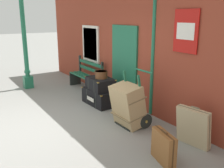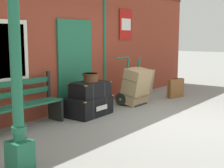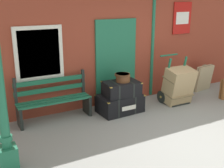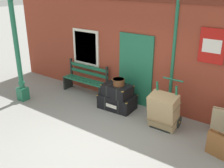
# 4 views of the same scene
# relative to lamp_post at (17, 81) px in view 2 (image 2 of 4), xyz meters

# --- Properties ---
(ground_plane) EXTENTS (60.00, 60.00, 0.00)m
(ground_plane) POSITION_rel_lamp_post_xyz_m (3.25, -0.61, -1.17)
(ground_plane) COLOR gray
(brick_facade) EXTENTS (10.40, 0.35, 3.20)m
(brick_facade) POSITION_rel_lamp_post_xyz_m (3.23, 1.99, 0.43)
(brick_facade) COLOR brown
(brick_facade) RESTS_ON ground
(lamp_post) EXTENTS (0.28, 0.28, 3.07)m
(lamp_post) POSITION_rel_lamp_post_xyz_m (0.00, 0.00, 0.00)
(lamp_post) COLOR #1E6647
(lamp_post) RESTS_ON ground
(platform_bench) EXTENTS (1.60, 0.43, 1.01)m
(platform_bench) POSITION_rel_lamp_post_xyz_m (1.23, 1.55, -0.73)
(platform_bench) COLOR #1E6647
(platform_bench) RESTS_ON ground
(steamer_trunk_base) EXTENTS (1.04, 0.70, 0.43)m
(steamer_trunk_base) POSITION_rel_lamp_post_xyz_m (2.71, 1.22, -0.96)
(steamer_trunk_base) COLOR black
(steamer_trunk_base) RESTS_ON ground
(steamer_trunk_middle) EXTENTS (0.84, 0.60, 0.33)m
(steamer_trunk_middle) POSITION_rel_lamp_post_xyz_m (2.73, 1.19, -0.59)
(steamer_trunk_middle) COLOR black
(steamer_trunk_middle) RESTS_ON steamer_trunk_base
(round_hatbox) EXTENTS (0.36, 0.34, 0.19)m
(round_hatbox) POSITION_rel_lamp_post_xyz_m (2.77, 1.20, -0.32)
(round_hatbox) COLOR brown
(round_hatbox) RESTS_ON steamer_trunk_middle
(porters_trolley) EXTENTS (0.71, 0.61, 1.20)m
(porters_trolley) POSITION_rel_lamp_post_xyz_m (4.27, 1.17, -0.90)
(porters_trolley) COLOR black
(porters_trolley) RESTS_ON ground
(large_brown_trunk) EXTENTS (0.70, 0.60, 0.95)m
(large_brown_trunk) POSITION_rel_lamp_post_xyz_m (4.27, 0.99, -0.70)
(large_brown_trunk) COLOR tan
(large_brown_trunk) RESTS_ON ground
(suitcase_brown) EXTENTS (0.59, 0.28, 0.57)m
(suitcase_brown) POSITION_rel_lamp_post_xyz_m (5.76, 0.62, -0.91)
(suitcase_brown) COLOR brown
(suitcase_brown) RESTS_ON ground
(suitcase_charcoal) EXTENTS (0.66, 0.33, 0.76)m
(suitcase_charcoal) POSITION_rel_lamp_post_xyz_m (5.63, 1.47, -0.80)
(suitcase_charcoal) COLOR tan
(suitcase_charcoal) RESTS_ON ground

